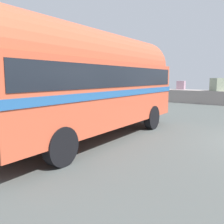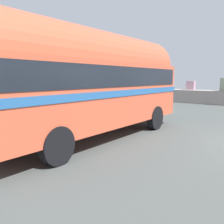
# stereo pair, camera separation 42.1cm
# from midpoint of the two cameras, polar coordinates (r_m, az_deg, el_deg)

# --- Properties ---
(vintage_coach) EXTENTS (3.17, 8.76, 3.70)m
(vintage_coach) POSITION_cam_midpoint_polar(r_m,az_deg,el_deg) (8.52, -3.14, 7.44)
(vintage_coach) COLOR black
(vintage_coach) RESTS_ON ground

